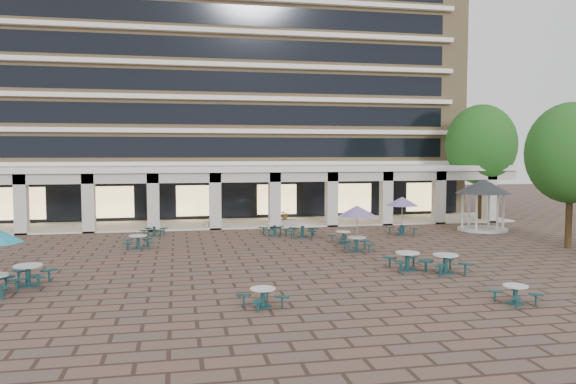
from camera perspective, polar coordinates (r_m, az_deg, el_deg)
name	(u,v)px	position (r m, az deg, el deg)	size (l,w,h in m)	color
ground	(275,261)	(27.92, -1.29, -7.07)	(120.00, 120.00, 0.00)	brown
apartment_building	(228,74)	(53.16, -6.16, 11.81)	(40.00, 15.50, 25.20)	tan
retail_arcade	(241,184)	(42.12, -4.78, 0.77)	(42.00, 6.60, 4.40)	white
picnic_table_0	(28,273)	(25.15, -24.90, -7.51)	(2.05, 2.05, 0.84)	#153D40
picnic_table_1	(263,296)	(19.85, -2.58, -10.48)	(1.82, 1.82, 0.67)	#153D40
picnic_table_2	(515,293)	(21.82, 22.10, -9.46)	(1.71, 1.71, 0.66)	#153D40
picnic_table_3	(407,259)	(26.40, 12.03, -6.71)	(1.89, 1.89, 0.82)	#153D40
picnic_table_6	(357,213)	(30.77, 7.03, -2.09)	(2.15, 2.15, 2.48)	#153D40
picnic_table_7	(445,262)	(26.16, 15.70, -6.85)	(1.98, 1.98, 0.84)	#153D40
picnic_table_8	(138,241)	(32.63, -15.00, -4.79)	(1.83, 1.83, 0.75)	#153D40
picnic_table_9	(302,229)	(35.69, 1.48, -3.80)	(2.29, 2.29, 0.86)	#153D40
picnic_table_10	(275,228)	(36.42, -1.37, -3.71)	(1.96, 1.96, 0.80)	#153D40
picnic_table_11	(402,203)	(37.39, 11.52, -1.08)	(2.14, 2.14, 2.47)	#153D40
picnic_table_12	(154,229)	(37.34, -13.45, -3.70)	(1.81, 1.81, 0.72)	#153D40
picnic_table_13	(343,236)	(33.83, 5.64, -4.45)	(1.76, 1.76, 0.67)	#153D40
gazebo	(483,192)	(40.91, 19.22, -0.02)	(3.78, 3.78, 3.52)	beige
tree_east_a	(571,153)	(35.08, 26.82, 3.56)	(4.92, 4.92, 8.19)	#3F2F19
tree_east_c	(481,145)	(47.06, 19.02, 4.57)	(5.51, 5.51, 9.19)	#3F2F19
planter_left	(216,222)	(40.27, -7.33, -3.01)	(1.50, 0.70, 1.21)	gray
planter_right	(285,219)	(40.91, -0.30, -2.79)	(1.50, 0.85, 1.28)	gray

